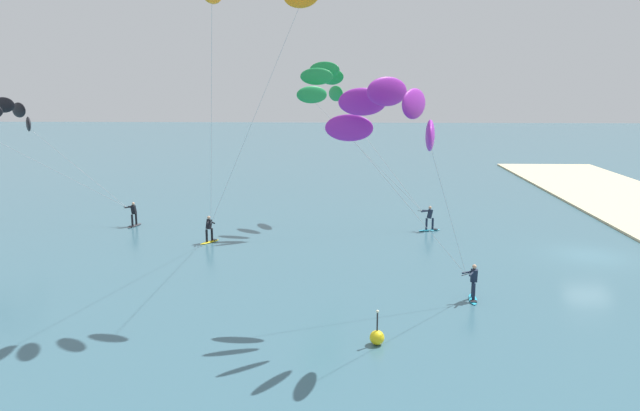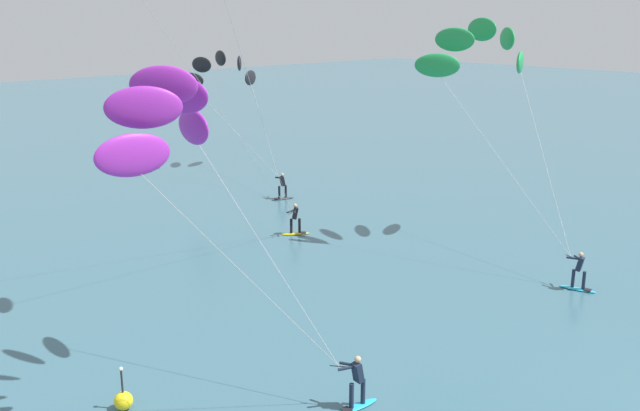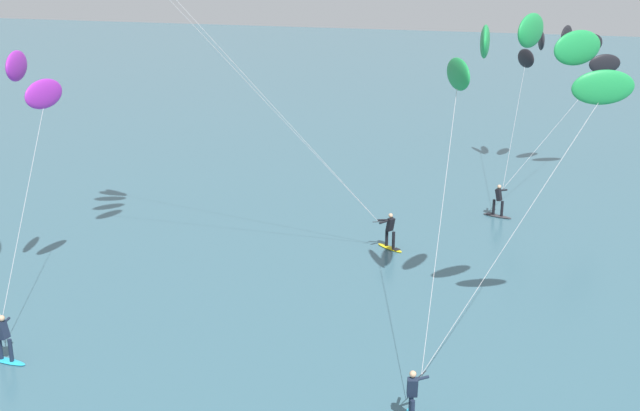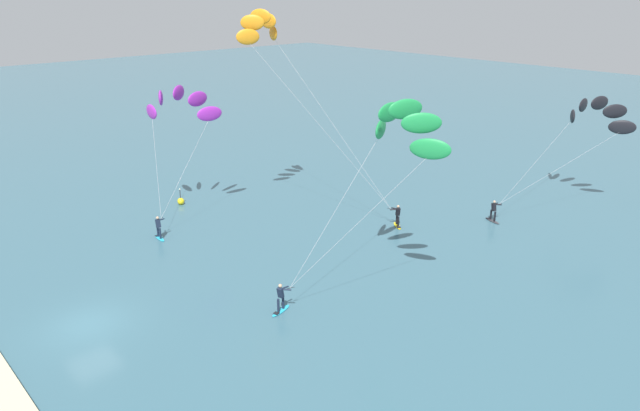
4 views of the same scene
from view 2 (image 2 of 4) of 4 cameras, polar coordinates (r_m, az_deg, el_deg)
The scene contains 4 objects.
kitesurfer_nearshore at distance 35.59m, azimuth 12.94°, elevation 11.72°, with size 6.38×9.62×11.11m.
kitesurfer_far_out at distance 20.35m, azimuth -11.72°, elevation 6.39°, with size 6.95×6.99×9.95m.
kitesurfer_downwind at distance 52.58m, azimuth -7.77°, elevation 10.46°, with size 6.44×11.71×8.71m.
marker_buoy at distance 22.54m, azimuth -15.42°, elevation -14.76°, with size 0.56×0.56×1.38m.
Camera 2 is at (-21.36, -4.90, 11.34)m, focal length 40.08 mm.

